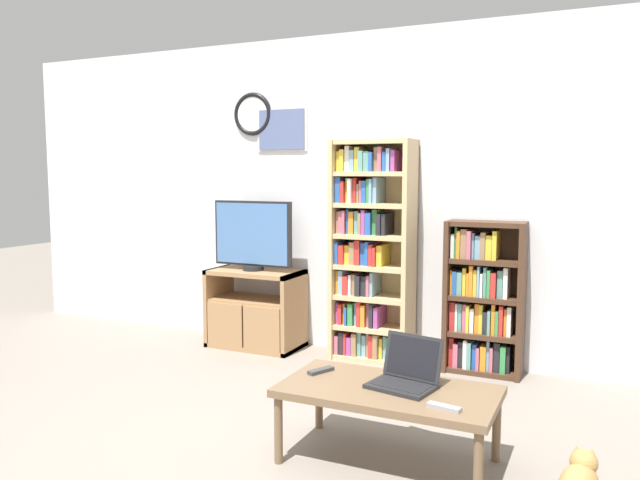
{
  "coord_description": "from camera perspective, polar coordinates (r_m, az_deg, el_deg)",
  "views": [
    {
      "loc": [
        1.81,
        -2.58,
        1.49
      ],
      "look_at": [
        0.05,
        1.19,
        1.03
      ],
      "focal_mm": 35.0,
      "sensor_mm": 36.0,
      "label": 1
    }
  ],
  "objects": [
    {
      "name": "bookshelf_short",
      "position": [
        4.78,
        14.62,
        -5.42
      ],
      "size": [
        0.56,
        0.26,
        1.13
      ],
      "color": "#472D1E",
      "rests_on": "ground_plane"
    },
    {
      "name": "television",
      "position": [
        5.27,
        -6.17,
        0.42
      ],
      "size": [
        0.72,
        0.18,
        0.59
      ],
      "color": "black",
      "rests_on": "tv_stand"
    },
    {
      "name": "laptop",
      "position": [
        3.3,
        7.88,
        -12.03
      ],
      "size": [
        0.37,
        0.33,
        0.25
      ],
      "rotation": [
        0.0,
        0.0,
        -0.2
      ],
      "color": "#232326",
      "rests_on": "coffee_table"
    },
    {
      "name": "wall_back",
      "position": [
        5.11,
        4.1,
        4.18
      ],
      "size": [
        7.09,
        0.09,
        2.6
      ],
      "color": "silver",
      "rests_on": "ground_plane"
    },
    {
      "name": "coffee_table",
      "position": [
        3.29,
        6.26,
        -13.93
      ],
      "size": [
        1.09,
        0.58,
        0.39
      ],
      "color": "brown",
      "rests_on": "ground_plane"
    },
    {
      "name": "ground_plane",
      "position": [
        3.48,
        -9.65,
        -19.14
      ],
      "size": [
        18.0,
        18.0,
        0.0
      ],
      "primitive_type": "plane",
      "color": "gray"
    },
    {
      "name": "remote_far_from_laptop",
      "position": [
        3.04,
        11.27,
        -14.77
      ],
      "size": [
        0.17,
        0.07,
        0.02
      ],
      "rotation": [
        0.0,
        0.0,
        4.54
      ],
      "color": "#99999E",
      "rests_on": "coffee_table"
    },
    {
      "name": "bookshelf_tall",
      "position": [
        4.93,
        4.51,
        -1.13
      ],
      "size": [
        0.64,
        0.31,
        1.74
      ],
      "color": "tan",
      "rests_on": "ground_plane"
    },
    {
      "name": "tv_stand",
      "position": [
        5.36,
        -5.99,
        -6.25
      ],
      "size": [
        0.78,
        0.43,
        0.66
      ],
      "color": "#9E754C",
      "rests_on": "ground_plane"
    },
    {
      "name": "remote_near_laptop",
      "position": [
        3.49,
        0.08,
        -11.86
      ],
      "size": [
        0.11,
        0.16,
        0.02
      ],
      "rotation": [
        0.0,
        0.0,
        5.85
      ],
      "color": "#38383A",
      "rests_on": "coffee_table"
    }
  ]
}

